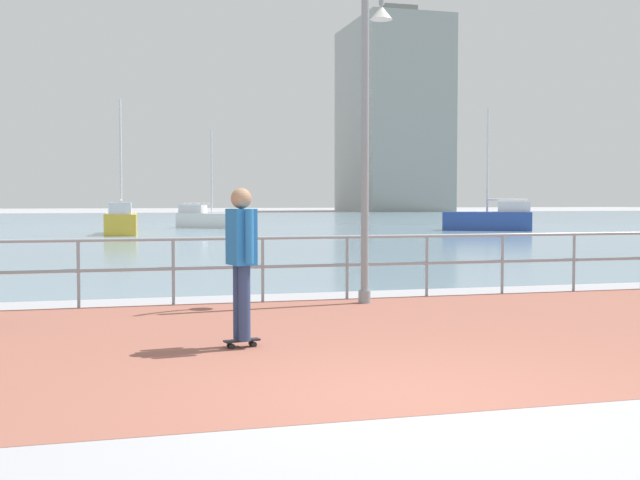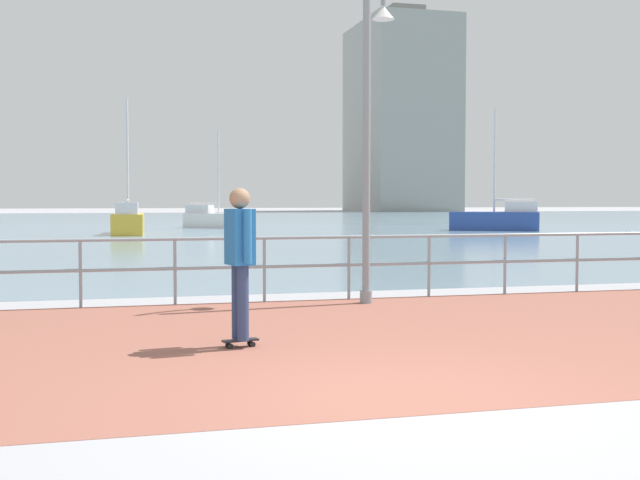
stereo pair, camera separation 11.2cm
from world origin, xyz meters
name	(u,v)px [view 2 (the right image)]	position (x,y,z in m)	size (l,w,h in m)	color
ground	(155,228)	(0.00, 40.00, 0.00)	(220.00, 220.00, 0.00)	#9E9EA3
brick_paving	(319,338)	(0.00, 2.84, 0.00)	(28.00, 6.94, 0.01)	#935647
harbor_water	(146,223)	(0.00, 51.31, 0.00)	(180.00, 88.00, 0.00)	#6B899E
waterfront_railing	(264,256)	(0.00, 6.31, 0.72)	(25.25, 0.06, 1.04)	#8C99A3
lamppost	(372,112)	(1.62, 5.82, 2.99)	(0.67, 0.65, 5.40)	gray
skateboarder	(240,252)	(-0.99, 2.47, 1.05)	(0.41, 0.56, 1.75)	black
sailboat_yellow	(216,219)	(3.45, 39.65, 0.53)	(3.99, 3.14, 5.55)	white
sailboat_teal	(497,219)	(17.23, 32.09, 0.61)	(4.69, 3.40, 6.41)	#284799
sailboat_navy	(128,221)	(-1.60, 32.38, 0.60)	(1.63, 4.56, 6.30)	gold
tower_glass	(400,117)	(38.06, 103.14, 13.57)	(12.09, 17.97, 28.80)	#939993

